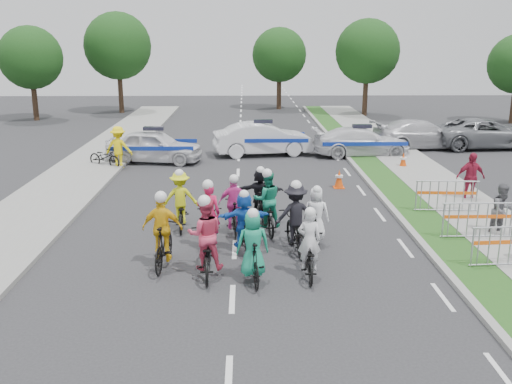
{
  "coord_description": "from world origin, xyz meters",
  "views": [
    {
      "loc": [
        0.29,
        -11.33,
        5.48
      ],
      "look_at": [
        0.61,
        4.81,
        1.1
      ],
      "focal_mm": 40.0,
      "sensor_mm": 36.0,
      "label": 1
    }
  ],
  "objects_px": {
    "rider_3": "(163,238)",
    "police_car_2": "(361,142)",
    "rider_9": "(234,211)",
    "barrier_1": "(477,222)",
    "tree_1": "(367,51)",
    "rider_10": "(181,205)",
    "tree_0": "(31,58)",
    "rider_6": "(209,226)",
    "tree_3": "(118,46)",
    "rider_1": "(253,253)",
    "police_car_1": "(263,139)",
    "spectator_1": "(502,211)",
    "rider_0": "(309,253)",
    "rider_8": "(267,209)",
    "parked_bike": "(104,157)",
    "police_car_0": "(154,146)",
    "tree_4": "(279,55)",
    "civilian_suv": "(486,133)",
    "marshal_hiviz": "(119,147)",
    "rider_2": "(206,246)",
    "spectator_2": "(470,178)",
    "civilian_sedan": "(421,134)",
    "cone_1": "(403,161)",
    "rider_4": "(295,224)",
    "rider_7": "(316,221)",
    "rider_5": "(244,225)",
    "barrier_2": "(446,198)",
    "rider_11": "(261,198)",
    "barrier_0": "(510,248)",
    "cone_0": "(339,179)"
  },
  "relations": [
    {
      "from": "barrier_0",
      "to": "tree_0",
      "type": "bearing_deg",
      "value": 127.99
    },
    {
      "from": "rider_0",
      "to": "rider_8",
      "type": "bearing_deg",
      "value": -73.47
    },
    {
      "from": "tree_3",
      "to": "civilian_sedan",
      "type": "bearing_deg",
      "value": -38.9
    },
    {
      "from": "rider_3",
      "to": "police_car_2",
      "type": "bearing_deg",
      "value": -114.72
    },
    {
      "from": "rider_0",
      "to": "tree_1",
      "type": "bearing_deg",
      "value": -102.51
    },
    {
      "from": "rider_1",
      "to": "rider_10",
      "type": "bearing_deg",
      "value": -69.14
    },
    {
      "from": "police_car_0",
      "to": "tree_0",
      "type": "xyz_separation_m",
      "value": [
        -10.19,
        13.82,
        3.45
      ]
    },
    {
      "from": "rider_0",
      "to": "police_car_1",
      "type": "relative_size",
      "value": 0.37
    },
    {
      "from": "barrier_2",
      "to": "marshal_hiviz",
      "type": "bearing_deg",
      "value": 149.5
    },
    {
      "from": "rider_4",
      "to": "police_car_0",
      "type": "xyz_separation_m",
      "value": [
        -5.41,
        11.32,
        -0.02
      ]
    },
    {
      "from": "marshal_hiviz",
      "to": "rider_7",
      "type": "bearing_deg",
      "value": 137.54
    },
    {
      "from": "rider_1",
      "to": "cone_0",
      "type": "xyz_separation_m",
      "value": [
        3.37,
        8.48,
        -0.36
      ]
    },
    {
      "from": "rider_10",
      "to": "tree_0",
      "type": "distance_m",
      "value": 26.54
    },
    {
      "from": "cone_1",
      "to": "tree_4",
      "type": "relative_size",
      "value": 0.11
    },
    {
      "from": "police_car_0",
      "to": "tree_4",
      "type": "height_order",
      "value": "tree_4"
    },
    {
      "from": "spectator_1",
      "to": "police_car_0",
      "type": "bearing_deg",
      "value": 120.64
    },
    {
      "from": "civilian_sedan",
      "to": "tree_0",
      "type": "height_order",
      "value": "tree_0"
    },
    {
      "from": "parked_bike",
      "to": "rider_10",
      "type": "bearing_deg",
      "value": -122.62
    },
    {
      "from": "rider_9",
      "to": "barrier_1",
      "type": "bearing_deg",
      "value": 169.72
    },
    {
      "from": "rider_4",
      "to": "rider_1",
      "type": "bearing_deg",
      "value": 50.8
    },
    {
      "from": "police_car_0",
      "to": "police_car_1",
      "type": "relative_size",
      "value": 0.91
    },
    {
      "from": "rider_3",
      "to": "barrier_1",
      "type": "relative_size",
      "value": 0.98
    },
    {
      "from": "rider_0",
      "to": "marshal_hiviz",
      "type": "bearing_deg",
      "value": -57.97
    },
    {
      "from": "rider_5",
      "to": "barrier_2",
      "type": "xyz_separation_m",
      "value": [
        6.44,
        3.16,
        -0.17
      ]
    },
    {
      "from": "rider_3",
      "to": "police_car_2",
      "type": "xyz_separation_m",
      "value": [
        7.58,
        13.63,
        -0.08
      ]
    },
    {
      "from": "rider_1",
      "to": "police_car_1",
      "type": "height_order",
      "value": "rider_1"
    },
    {
      "from": "civilian_sedan",
      "to": "parked_bike",
      "type": "xyz_separation_m",
      "value": [
        -15.11,
        -4.1,
        -0.28
      ]
    },
    {
      "from": "rider_3",
      "to": "tree_1",
      "type": "bearing_deg",
      "value": -106.48
    },
    {
      "from": "rider_10",
      "to": "parked_bike",
      "type": "relative_size",
      "value": 1.07
    },
    {
      "from": "rider_0",
      "to": "tree_1",
      "type": "height_order",
      "value": "tree_1"
    },
    {
      "from": "police_car_1",
      "to": "cone_1",
      "type": "bearing_deg",
      "value": -126.98
    },
    {
      "from": "rider_6",
      "to": "tree_3",
      "type": "relative_size",
      "value": 0.26
    },
    {
      "from": "rider_9",
      "to": "tree_1",
      "type": "bearing_deg",
      "value": -113.32
    },
    {
      "from": "spectator_1",
      "to": "tree_1",
      "type": "distance_m",
      "value": 26.44
    },
    {
      "from": "rider_5",
      "to": "barrier_1",
      "type": "distance_m",
      "value": 6.47
    },
    {
      "from": "police_car_1",
      "to": "spectator_1",
      "type": "xyz_separation_m",
      "value": [
        6.37,
        -11.88,
        -0.0
      ]
    },
    {
      "from": "rider_8",
      "to": "rider_11",
      "type": "distance_m",
      "value": 1.04
    },
    {
      "from": "civilian_suv",
      "to": "barrier_1",
      "type": "relative_size",
      "value": 2.71
    },
    {
      "from": "rider_2",
      "to": "tree_1",
      "type": "xyz_separation_m",
      "value": [
        9.65,
        28.67,
        3.8
      ]
    },
    {
      "from": "rider_9",
      "to": "civilian_suv",
      "type": "bearing_deg",
      "value": -138.03
    },
    {
      "from": "police_car_0",
      "to": "parked_bike",
      "type": "relative_size",
      "value": 2.52
    },
    {
      "from": "rider_5",
      "to": "civilian_sedan",
      "type": "height_order",
      "value": "rider_5"
    },
    {
      "from": "rider_7",
      "to": "cone_1",
      "type": "distance_m",
      "value": 10.5
    },
    {
      "from": "rider_1",
      "to": "tree_4",
      "type": "height_order",
      "value": "tree_4"
    },
    {
      "from": "rider_11",
      "to": "barrier_0",
      "type": "bearing_deg",
      "value": 154.32
    },
    {
      "from": "spectator_2",
      "to": "tree_3",
      "type": "distance_m",
      "value": 30.15
    },
    {
      "from": "police_car_1",
      "to": "tree_3",
      "type": "xyz_separation_m",
      "value": [
        -10.17,
        16.26,
        4.11
      ]
    },
    {
      "from": "rider_1",
      "to": "rider_10",
      "type": "distance_m",
      "value": 4.37
    },
    {
      "from": "spectator_1",
      "to": "marshal_hiviz",
      "type": "distance_m",
      "value": 15.63
    },
    {
      "from": "tree_0",
      "to": "rider_2",
      "type": "bearing_deg",
      "value": -63.41
    }
  ]
}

